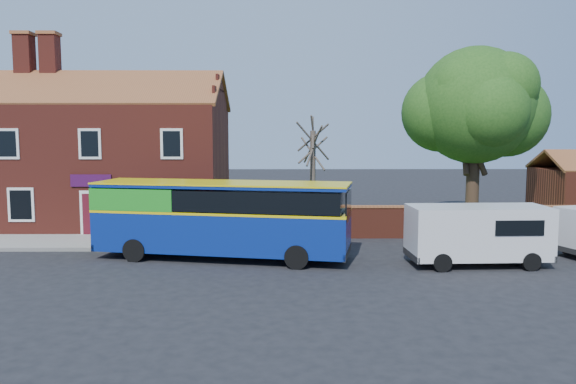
{
  "coord_description": "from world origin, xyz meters",
  "views": [
    {
      "loc": [
        2.48,
        -20.09,
        5.12
      ],
      "look_at": [
        2.68,
        5.0,
        2.48
      ],
      "focal_mm": 35.0,
      "sensor_mm": 36.0,
      "label": 1
    }
  ],
  "objects": [
    {
      "name": "bus",
      "position": [
        -0.35,
        2.59,
        1.79
      ],
      "size": [
        10.63,
        4.57,
        3.15
      ],
      "rotation": [
        0.0,
        0.0,
        -0.2
      ],
      "color": "navy",
      "rests_on": "ground"
    },
    {
      "name": "kerb",
      "position": [
        -7.0,
        4.0,
        0.07
      ],
      "size": [
        18.0,
        0.15,
        0.14
      ],
      "primitive_type": "cube",
      "color": "slate",
      "rests_on": "ground"
    },
    {
      "name": "boundary_wall",
      "position": [
        13.0,
        7.0,
        0.81
      ],
      "size": [
        22.0,
        0.38,
        1.6
      ],
      "color": "maroon",
      "rests_on": "ground"
    },
    {
      "name": "van_near",
      "position": [
        10.02,
        1.29,
        1.3
      ],
      "size": [
        5.35,
        2.36,
        2.32
      ],
      "rotation": [
        0.0,
        0.0,
        0.04
      ],
      "color": "silver",
      "rests_on": "ground"
    },
    {
      "name": "ground",
      "position": [
        0.0,
        0.0,
        0.0
      ],
      "size": [
        120.0,
        120.0,
        0.0
      ],
      "primitive_type": "plane",
      "color": "black",
      "rests_on": "ground"
    },
    {
      "name": "grass_strip",
      "position": [
        13.0,
        13.0,
        0.02
      ],
      "size": [
        26.0,
        12.0,
        0.04
      ],
      "primitive_type": "cube",
      "color": "#426B28",
      "rests_on": "ground"
    },
    {
      "name": "large_tree",
      "position": [
        13.03,
        10.93,
        6.42
      ],
      "size": [
        8.04,
        6.36,
        9.81
      ],
      "color": "black",
      "rests_on": "ground"
    },
    {
      "name": "shop_building",
      "position": [
        -7.02,
        11.5,
        3.41
      ],
      "size": [
        12.3,
        8.13,
        10.5
      ],
      "color": "maroon",
      "rests_on": "ground"
    },
    {
      "name": "bare_tree",
      "position": [
        4.05,
        9.95,
        2.94
      ],
      "size": [
        2.15,
        2.56,
        5.74
      ],
      "color": "#4C4238",
      "rests_on": "ground"
    },
    {
      "name": "pavement",
      "position": [
        -7.0,
        5.75,
        0.06
      ],
      "size": [
        18.0,
        3.5,
        0.12
      ],
      "primitive_type": "cube",
      "color": "gray",
      "rests_on": "ground"
    }
  ]
}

